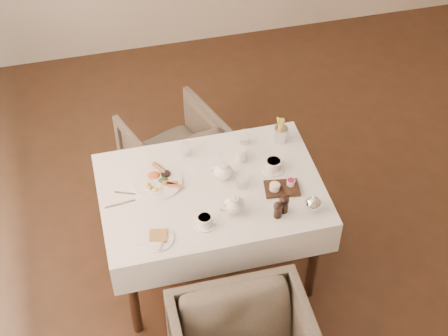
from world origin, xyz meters
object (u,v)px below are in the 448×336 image
(table, at_px, (211,202))
(armchair_far, at_px, (174,152))
(teapot_centre, at_px, (223,171))
(breakfast_plate, at_px, (157,180))

(table, relative_size, armchair_far, 2.04)
(table, height_order, armchair_far, table)
(table, distance_m, armchair_far, 0.91)
(table, bearing_deg, teapot_centre, 35.95)
(armchair_far, bearing_deg, breakfast_plate, 53.38)
(table, xyz_separation_m, armchair_far, (-0.08, 0.83, -0.35))
(armchair_far, relative_size, breakfast_plate, 2.13)
(breakfast_plate, distance_m, teapot_centre, 0.38)
(breakfast_plate, bearing_deg, armchair_far, 67.35)
(teapot_centre, bearing_deg, armchair_far, 122.07)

